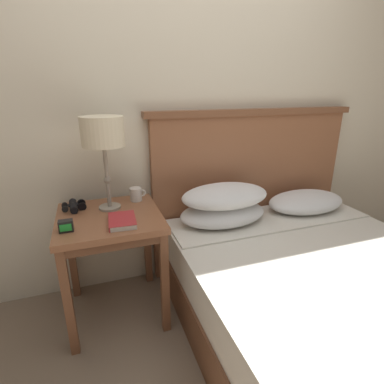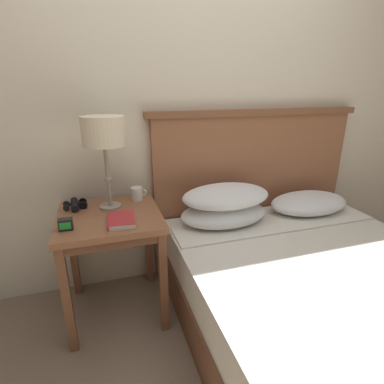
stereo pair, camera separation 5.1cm
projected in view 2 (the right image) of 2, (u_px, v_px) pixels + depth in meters
ground_plane at (227, 367)px, 1.55m from camera, size 20.00×20.00×0.00m
wall_back at (176, 98)px, 1.99m from camera, size 8.00×0.06×2.60m
nightstand at (111, 228)px, 1.77m from camera, size 0.58×0.58×0.67m
bed at (325, 296)px, 1.63m from camera, size 1.62×2.03×1.22m
table_lamp at (104, 134)px, 1.69m from camera, size 0.24×0.24×0.54m
book_on_nightstand at (121, 220)px, 1.62m from camera, size 0.15×0.21×0.03m
binoculars_pair at (75, 205)px, 1.81m from camera, size 0.14×0.16×0.05m
coffee_mug at (137, 194)px, 1.94m from camera, size 0.10×0.08×0.08m
alarm_clock at (66, 224)px, 1.53m from camera, size 0.07×0.05×0.06m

